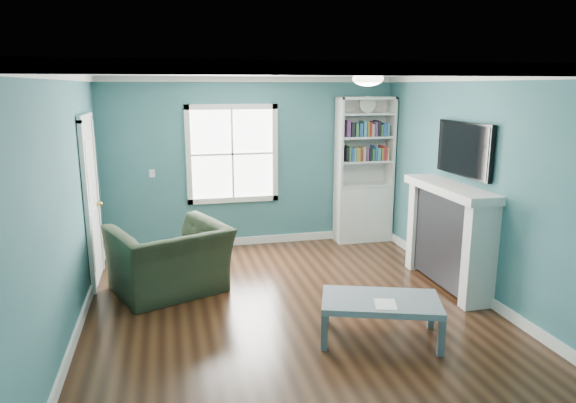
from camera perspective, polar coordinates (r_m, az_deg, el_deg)
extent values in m
plane|color=black|center=(5.96, 0.17, -11.71)|extent=(5.00, 5.00, 0.00)
plane|color=#2F6165|center=(7.96, -4.03, 4.28)|extent=(4.50, 0.00, 4.50)
plane|color=#2F6165|center=(3.26, 10.58, -8.40)|extent=(4.50, 0.00, 4.50)
plane|color=#2F6165|center=(5.49, -23.31, -0.57)|extent=(0.00, 5.00, 5.00)
plane|color=#2F6165|center=(6.44, 20.03, 1.54)|extent=(0.00, 5.00, 5.00)
plane|color=white|center=(5.43, 0.19, 14.16)|extent=(5.00, 5.00, 0.00)
cube|color=white|center=(8.22, -3.88, -4.31)|extent=(4.50, 0.03, 0.12)
cube|color=white|center=(5.88, -22.09, -12.42)|extent=(0.03, 5.00, 0.12)
cube|color=white|center=(6.77, 19.13, -8.81)|extent=(0.03, 5.00, 0.12)
cube|color=white|center=(7.86, -4.16, 13.39)|extent=(4.50, 0.04, 0.08)
cube|color=white|center=(3.07, 11.41, 14.28)|extent=(4.50, 0.04, 0.08)
cube|color=white|center=(5.36, -24.30, 12.66)|extent=(0.04, 5.00, 0.08)
cube|color=white|center=(6.33, 20.76, 12.80)|extent=(0.04, 5.00, 0.08)
cube|color=white|center=(7.89, -6.20, 5.27)|extent=(1.24, 0.01, 1.34)
cube|color=white|center=(7.83, -11.01, 5.05)|extent=(0.08, 0.06, 1.50)
cube|color=white|center=(7.99, -1.47, 5.43)|extent=(0.08, 0.06, 1.50)
cube|color=white|center=(8.00, -6.07, 0.21)|extent=(1.40, 0.06, 0.08)
cube|color=white|center=(7.82, -6.31, 10.42)|extent=(1.40, 0.06, 0.08)
cube|color=white|center=(7.88, -6.19, 5.26)|extent=(1.24, 0.03, 0.03)
cube|color=white|center=(7.88, -6.19, 5.26)|extent=(0.03, 0.03, 1.34)
cube|color=silver|center=(8.40, 8.29, -1.29)|extent=(0.90, 0.35, 0.90)
cube|color=silver|center=(8.05, 5.69, 6.50)|extent=(0.04, 0.35, 1.40)
cube|color=silver|center=(8.37, 11.30, 6.55)|extent=(0.04, 0.35, 1.40)
cube|color=silver|center=(8.35, 8.13, 6.66)|extent=(0.90, 0.02, 1.40)
cube|color=silver|center=(8.16, 8.71, 11.29)|extent=(0.90, 0.35, 0.04)
cube|color=silver|center=(8.30, 8.40, 1.86)|extent=(0.84, 0.33, 0.03)
cube|color=silver|center=(8.24, 8.48, 4.46)|extent=(0.84, 0.33, 0.03)
cube|color=silver|center=(8.19, 8.57, 7.09)|extent=(0.84, 0.33, 0.03)
cube|color=silver|center=(8.17, 8.65, 9.61)|extent=(0.84, 0.33, 0.03)
cube|color=black|center=(8.20, 8.56, 5.30)|extent=(0.70, 0.25, 0.22)
cube|color=#33723F|center=(8.16, 8.65, 7.95)|extent=(0.70, 0.25, 0.22)
cylinder|color=beige|center=(8.11, 8.82, 10.61)|extent=(0.26, 0.06, 0.26)
cube|color=black|center=(6.69, 17.50, -4.07)|extent=(0.30, 1.20, 1.10)
cube|color=black|center=(6.73, 17.24, -5.72)|extent=(0.22, 0.65, 0.70)
cube|color=silver|center=(6.14, 20.51, -5.79)|extent=(0.36, 0.16, 1.20)
cube|color=silver|center=(7.23, 14.68, -2.63)|extent=(0.36, 0.16, 1.20)
cube|color=silver|center=(6.51, 17.57, 1.38)|extent=(0.44, 1.58, 0.10)
cube|color=black|center=(6.52, 18.99, 5.53)|extent=(0.06, 1.10, 0.65)
cube|color=silver|center=(6.89, -21.00, -0.18)|extent=(0.04, 0.80, 2.05)
cube|color=white|center=(6.46, -21.41, -1.05)|extent=(0.05, 0.08, 2.13)
cube|color=white|center=(7.33, -20.48, 0.59)|extent=(0.05, 0.08, 2.13)
cube|color=white|center=(6.75, -21.64, 8.67)|extent=(0.05, 0.98, 0.08)
sphere|color=#BF8C3F|center=(7.19, -20.18, -0.22)|extent=(0.07, 0.07, 0.07)
ellipsoid|color=white|center=(5.79, 8.88, 13.33)|extent=(0.34, 0.34, 0.15)
cylinder|color=white|center=(5.79, 8.89, 13.77)|extent=(0.38, 0.38, 0.03)
cube|color=white|center=(7.86, -14.87, 3.05)|extent=(0.08, 0.01, 0.12)
imported|color=black|center=(6.36, -13.06, -5.08)|extent=(1.49, 1.25, 1.11)
cube|color=#485257|center=(5.04, 4.06, -14.29)|extent=(0.08, 0.08, 0.36)
cube|color=#485257|center=(5.13, 16.68, -14.30)|extent=(0.08, 0.08, 0.36)
cube|color=#485257|center=(5.55, 4.26, -11.65)|extent=(0.08, 0.08, 0.36)
cube|color=#485257|center=(5.63, 15.61, -11.72)|extent=(0.08, 0.08, 0.36)
cube|color=slate|center=(5.22, 10.28, -10.93)|extent=(1.29, 0.97, 0.06)
cube|color=white|center=(5.10, 10.77, -11.14)|extent=(0.27, 0.30, 0.00)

